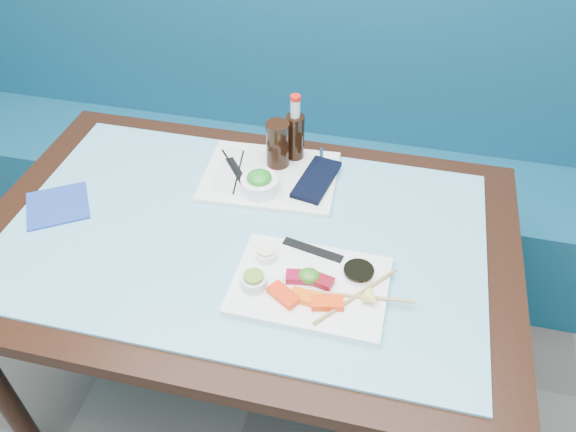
% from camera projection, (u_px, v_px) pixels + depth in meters
% --- Properties ---
extents(booth_bench, '(3.00, 0.56, 1.17)m').
position_uv_depth(booth_bench, '(307.00, 160.00, 2.31)').
color(booth_bench, navy).
rests_on(booth_bench, ground).
extents(dining_table, '(1.40, 0.90, 0.75)m').
position_uv_depth(dining_table, '(246.00, 256.00, 1.51)').
color(dining_table, black).
rests_on(dining_table, ground).
extents(glass_top, '(1.22, 0.76, 0.01)m').
position_uv_depth(glass_top, '(244.00, 233.00, 1.45)').
color(glass_top, '#68B4D1').
rests_on(glass_top, dining_table).
extents(sashimi_plate, '(0.36, 0.26, 0.02)m').
position_uv_depth(sashimi_plate, '(310.00, 286.00, 1.30)').
color(sashimi_plate, white).
rests_on(sashimi_plate, glass_top).
extents(salmon_left, '(0.08, 0.07, 0.02)m').
position_uv_depth(salmon_left, '(284.00, 295.00, 1.26)').
color(salmon_left, '#FC2F0A').
rests_on(salmon_left, sashimi_plate).
extents(salmon_mid, '(0.07, 0.04, 0.02)m').
position_uv_depth(salmon_mid, '(306.00, 297.00, 1.26)').
color(salmon_mid, '#FF5E0A').
rests_on(salmon_mid, sashimi_plate).
extents(salmon_right, '(0.08, 0.05, 0.02)m').
position_uv_depth(salmon_right, '(327.00, 303.00, 1.24)').
color(salmon_right, '#FF390A').
rests_on(salmon_right, sashimi_plate).
extents(tuna_left, '(0.06, 0.04, 0.02)m').
position_uv_depth(tuna_left, '(298.00, 277.00, 1.30)').
color(tuna_left, maroon).
rests_on(tuna_left, sashimi_plate).
extents(tuna_right, '(0.06, 0.05, 0.02)m').
position_uv_depth(tuna_right, '(321.00, 281.00, 1.29)').
color(tuna_right, maroon).
rests_on(tuna_right, sashimi_plate).
extents(seaweed_garnish, '(0.06, 0.06, 0.03)m').
position_uv_depth(seaweed_garnish, '(309.00, 276.00, 1.30)').
color(seaweed_garnish, '#2F741A').
rests_on(seaweed_garnish, sashimi_plate).
extents(ramekin_wasabi, '(0.07, 0.07, 0.03)m').
position_uv_depth(ramekin_wasabi, '(254.00, 281.00, 1.29)').
color(ramekin_wasabi, silver).
rests_on(ramekin_wasabi, sashimi_plate).
extents(wasabi_fill, '(0.05, 0.05, 0.01)m').
position_uv_depth(wasabi_fill, '(254.00, 276.00, 1.27)').
color(wasabi_fill, olive).
rests_on(wasabi_fill, ramekin_wasabi).
extents(ramekin_ginger, '(0.07, 0.07, 0.02)m').
position_uv_depth(ramekin_ginger, '(266.00, 255.00, 1.35)').
color(ramekin_ginger, white).
rests_on(ramekin_ginger, sashimi_plate).
extents(ginger_fill, '(0.05, 0.05, 0.01)m').
position_uv_depth(ginger_fill, '(266.00, 250.00, 1.34)').
color(ginger_fill, '#FFE3D1').
rests_on(ginger_fill, ramekin_ginger).
extents(soy_dish, '(0.08, 0.08, 0.01)m').
position_uv_depth(soy_dish, '(358.00, 273.00, 1.31)').
color(soy_dish, white).
rests_on(soy_dish, sashimi_plate).
extents(soy_fill, '(0.09, 0.09, 0.01)m').
position_uv_depth(soy_fill, '(359.00, 270.00, 1.30)').
color(soy_fill, black).
rests_on(soy_fill, soy_dish).
extents(lemon_wedge, '(0.05, 0.05, 0.04)m').
position_uv_depth(lemon_wedge, '(372.00, 299.00, 1.24)').
color(lemon_wedge, '#F6F875').
rests_on(lemon_wedge, sashimi_plate).
extents(chopstick_sleeve, '(0.16, 0.06, 0.00)m').
position_uv_depth(chopstick_sleeve, '(313.00, 250.00, 1.37)').
color(chopstick_sleeve, black).
rests_on(chopstick_sleeve, sashimi_plate).
extents(wooden_chopstick_a, '(0.17, 0.20, 0.01)m').
position_uv_depth(wooden_chopstick_a, '(357.00, 296.00, 1.27)').
color(wooden_chopstick_a, '#A2814C').
rests_on(wooden_chopstick_a, sashimi_plate).
extents(wooden_chopstick_b, '(0.24, 0.03, 0.01)m').
position_uv_depth(wooden_chopstick_b, '(361.00, 296.00, 1.26)').
color(wooden_chopstick_b, tan).
rests_on(wooden_chopstick_b, sashimi_plate).
extents(serving_tray, '(0.39, 0.30, 0.01)m').
position_uv_depth(serving_tray, '(270.00, 177.00, 1.61)').
color(serving_tray, white).
rests_on(serving_tray, glass_top).
extents(paper_placemat, '(0.31, 0.23, 0.00)m').
position_uv_depth(paper_placemat, '(270.00, 175.00, 1.60)').
color(paper_placemat, silver).
rests_on(paper_placemat, serving_tray).
extents(seaweed_bowl, '(0.12, 0.12, 0.04)m').
position_uv_depth(seaweed_bowl, '(259.00, 185.00, 1.54)').
color(seaweed_bowl, white).
rests_on(seaweed_bowl, serving_tray).
extents(seaweed_salad, '(0.07, 0.07, 0.03)m').
position_uv_depth(seaweed_salad, '(259.00, 178.00, 1.52)').
color(seaweed_salad, '#1E8520').
rests_on(seaweed_salad, seaweed_bowl).
extents(cola_glass, '(0.08, 0.08, 0.14)m').
position_uv_depth(cola_glass, '(278.00, 144.00, 1.59)').
color(cola_glass, black).
rests_on(cola_glass, serving_tray).
extents(navy_pouch, '(0.12, 0.20, 0.01)m').
position_uv_depth(navy_pouch, '(316.00, 180.00, 1.57)').
color(navy_pouch, black).
rests_on(navy_pouch, serving_tray).
extents(fork, '(0.03, 0.09, 0.01)m').
position_uv_depth(fork, '(321.00, 158.00, 1.65)').
color(fork, silver).
rests_on(fork, serving_tray).
extents(black_chopstick_a, '(0.14, 0.18, 0.01)m').
position_uv_depth(black_chopstick_a, '(236.00, 171.00, 1.61)').
color(black_chopstick_a, black).
rests_on(black_chopstick_a, serving_tray).
extents(black_chopstick_b, '(0.03, 0.20, 0.01)m').
position_uv_depth(black_chopstick_b, '(238.00, 172.00, 1.61)').
color(black_chopstick_b, black).
rests_on(black_chopstick_b, serving_tray).
extents(tray_sleeve, '(0.10, 0.13, 0.00)m').
position_uv_depth(tray_sleeve, '(237.00, 172.00, 1.61)').
color(tray_sleeve, black).
rests_on(tray_sleeve, serving_tray).
extents(cola_bottle_body, '(0.06, 0.06, 0.15)m').
position_uv_depth(cola_bottle_body, '(295.00, 139.00, 1.62)').
color(cola_bottle_body, black).
rests_on(cola_bottle_body, glass_top).
extents(cola_bottle_neck, '(0.03, 0.03, 0.05)m').
position_uv_depth(cola_bottle_neck, '(295.00, 108.00, 1.55)').
color(cola_bottle_neck, silver).
rests_on(cola_bottle_neck, cola_bottle_body).
extents(cola_bottle_cap, '(0.04, 0.04, 0.01)m').
position_uv_depth(cola_bottle_cap, '(295.00, 98.00, 1.53)').
color(cola_bottle_cap, red).
rests_on(cola_bottle_cap, cola_bottle_neck).
extents(blue_napkin, '(0.22, 0.22, 0.01)m').
position_uv_depth(blue_napkin, '(57.00, 206.00, 1.52)').
color(blue_napkin, navy).
rests_on(blue_napkin, glass_top).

